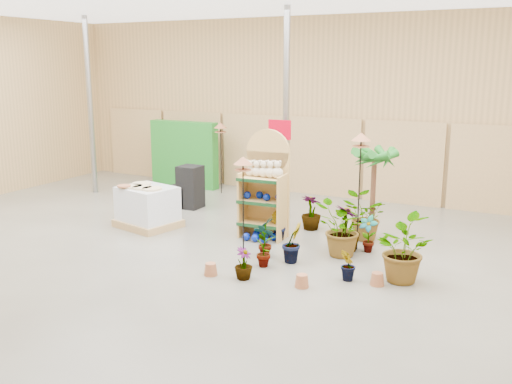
% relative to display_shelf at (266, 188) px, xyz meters
% --- Properties ---
extents(room, '(15.20, 12.10, 4.70)m').
position_rel_display_shelf_xyz_m(room, '(-0.24, -1.13, 1.25)').
color(room, '#5E5C53').
rests_on(room, ground).
extents(display_shelf, '(0.92, 0.61, 2.10)m').
position_rel_display_shelf_xyz_m(display_shelf, '(0.00, 0.00, 0.00)').
color(display_shelf, tan).
rests_on(display_shelf, ground).
extents(teddy_bears, '(0.78, 0.22, 0.34)m').
position_rel_display_shelf_xyz_m(teddy_bears, '(0.03, -0.10, 0.37)').
color(teddy_bears, beige).
rests_on(teddy_bears, display_shelf).
extents(gazing_balls_shelf, '(0.77, 0.26, 0.15)m').
position_rel_display_shelf_xyz_m(gazing_balls_shelf, '(-0.00, -0.12, -0.13)').
color(gazing_balls_shelf, '#051B8F').
rests_on(gazing_balls_shelf, display_shelf).
extents(gazing_balls_floor, '(0.63, 0.39, 0.15)m').
position_rel_display_shelf_xyz_m(gazing_balls_floor, '(0.05, -0.34, -0.89)').
color(gazing_balls_floor, '#051B8F').
rests_on(gazing_balls_floor, ground).
extents(pallet_stack, '(1.38, 1.23, 0.88)m').
position_rel_display_shelf_xyz_m(pallet_stack, '(-2.46, -0.55, -0.54)').
color(pallet_stack, '#A88554').
rests_on(pallet_stack, ground).
extents(charcoal_planters, '(0.80, 0.50, 1.00)m').
position_rel_display_shelf_xyz_m(charcoal_planters, '(-2.66, 1.21, -0.54)').
color(charcoal_planters, black).
rests_on(charcoal_planters, ground).
extents(trellis_stock, '(2.00, 0.30, 1.80)m').
position_rel_display_shelf_xyz_m(trellis_stock, '(-4.04, 3.16, -0.06)').
color(trellis_stock, '#1E7522').
rests_on(trellis_stock, ground).
extents(offer_sign, '(0.50, 0.08, 2.20)m').
position_rel_display_shelf_xyz_m(offer_sign, '(-0.14, 0.93, 0.61)').
color(offer_sign, gray).
rests_on(offer_sign, ground).
extents(bird_table_front, '(0.34, 0.34, 1.72)m').
position_rel_display_shelf_xyz_m(bird_table_front, '(0.02, -0.97, 0.64)').
color(bird_table_front, black).
rests_on(bird_table_front, ground).
extents(bird_table_right, '(0.34, 0.34, 2.14)m').
position_rel_display_shelf_xyz_m(bird_table_right, '(1.87, -0.02, 1.03)').
color(bird_table_right, black).
rests_on(bird_table_right, ground).
extents(bird_table_back, '(0.34, 0.34, 1.85)m').
position_rel_display_shelf_xyz_m(bird_table_back, '(-2.70, 2.87, 0.76)').
color(bird_table_back, black).
rests_on(bird_table_back, ground).
extents(palm, '(0.70, 0.70, 1.87)m').
position_rel_display_shelf_xyz_m(palm, '(1.89, 0.85, 0.64)').
color(palm, brown).
rests_on(palm, ground).
extents(potted_plant_0, '(0.29, 0.41, 0.75)m').
position_rel_display_shelf_xyz_m(potted_plant_0, '(0.54, -1.13, -0.59)').
color(potted_plant_0, '#19641B').
rests_on(potted_plant_0, ground).
extents(potted_plant_1, '(0.37, 0.43, 0.70)m').
position_rel_display_shelf_xyz_m(potted_plant_1, '(1.08, -1.17, -0.61)').
color(potted_plant_1, '#19641B').
rests_on(potted_plant_1, ground).
extents(potted_plant_2, '(0.98, 1.07, 1.00)m').
position_rel_display_shelf_xyz_m(potted_plant_2, '(1.74, -0.53, -0.46)').
color(potted_plant_2, '#19641B').
rests_on(potted_plant_2, ground).
extents(potted_plant_3, '(0.65, 0.65, 0.86)m').
position_rel_display_shelf_xyz_m(potted_plant_3, '(1.72, -0.18, -0.53)').
color(potted_plant_3, '#19641B').
rests_on(potted_plant_3, ground).
extents(potted_plant_4, '(0.40, 0.31, 0.67)m').
position_rel_display_shelf_xyz_m(potted_plant_4, '(2.08, -0.06, -0.62)').
color(potted_plant_4, '#19641B').
rests_on(potted_plant_4, ground).
extents(potted_plant_5, '(0.36, 0.31, 0.55)m').
position_rel_display_shelf_xyz_m(potted_plant_5, '(0.33, -0.14, -0.68)').
color(potted_plant_5, '#19641B').
rests_on(potted_plant_5, ground).
extents(potted_plant_6, '(0.97, 0.90, 0.92)m').
position_rel_display_shelf_xyz_m(potted_plant_6, '(1.79, 0.60, -0.50)').
color(potted_plant_6, '#19641B').
rests_on(potted_plant_6, ground).
extents(potted_plant_7, '(0.30, 0.30, 0.51)m').
position_rel_display_shelf_xyz_m(potted_plant_7, '(0.71, -2.25, -0.71)').
color(potted_plant_7, '#19641B').
rests_on(potted_plant_7, ground).
extents(potted_plant_8, '(0.44, 0.34, 0.76)m').
position_rel_display_shelf_xyz_m(potted_plant_8, '(0.76, -1.60, -0.58)').
color(potted_plant_8, '#19641B').
rests_on(potted_plant_8, ground).
extents(potted_plant_9, '(0.32, 0.35, 0.52)m').
position_rel_display_shelf_xyz_m(potted_plant_9, '(2.21, -1.59, -0.70)').
color(potted_plant_9, '#19641B').
rests_on(potted_plant_9, ground).
extents(potted_plant_10, '(1.18, 1.22, 1.04)m').
position_rel_display_shelf_xyz_m(potted_plant_10, '(2.91, -1.20, -0.44)').
color(potted_plant_10, '#19641B').
rests_on(potted_plant_10, ground).
extents(potted_plant_11, '(0.44, 0.44, 0.73)m').
position_rel_display_shelf_xyz_m(potted_plant_11, '(0.64, 0.82, -0.60)').
color(potted_plant_11, '#19641B').
rests_on(potted_plant_11, ground).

